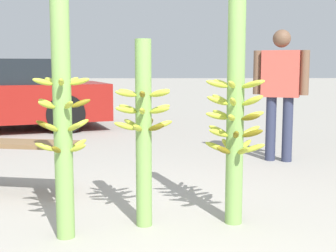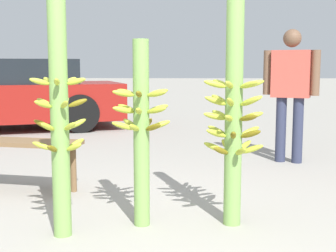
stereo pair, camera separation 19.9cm
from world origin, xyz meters
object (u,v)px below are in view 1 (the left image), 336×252
banana_stalk_center (144,129)px  banana_stalk_right (235,112)px  market_bench (16,152)px  banana_stalk_left (63,117)px  vendor_person (280,84)px

banana_stalk_center → banana_stalk_right: banana_stalk_right is taller
banana_stalk_center → market_bench: 1.54m
market_bench → banana_stalk_center: bearing=-25.5°
banana_stalk_left → banana_stalk_right: 1.25m
banana_stalk_left → banana_stalk_center: 0.60m
banana_stalk_center → vendor_person: 2.87m
vendor_person → market_bench: bearing=-131.2°
banana_stalk_center → banana_stalk_right: (0.68, 0.04, 0.12)m
banana_stalk_right → banana_stalk_center: bearing=-176.8°
banana_stalk_left → market_bench: 1.38m
banana_stalk_right → vendor_person: 2.51m
banana_stalk_center → banana_stalk_right: size_ratio=0.80×
vendor_person → banana_stalk_right: bearing=-90.8°
banana_stalk_right → market_bench: (-1.89, 0.85, -0.45)m
banana_stalk_left → vendor_person: (2.17, 2.59, 0.12)m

